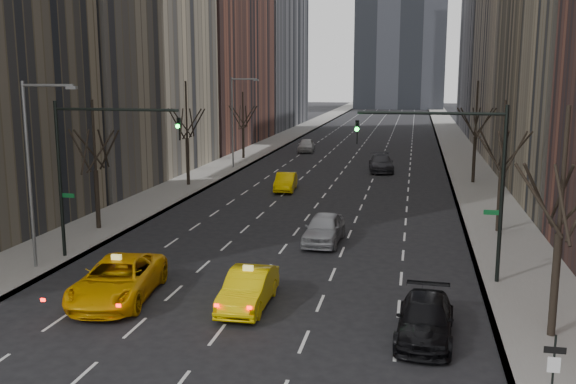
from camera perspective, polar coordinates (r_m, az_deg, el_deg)
The scene contains 20 objects.
sidewalk_left at distance 89.93m, azimuth -1.12°, elevation 4.47°, with size 4.50×320.00×0.15m, color slate.
sidewalk_right at distance 88.03m, azimuth 14.70°, elevation 4.00°, with size 4.50×320.00×0.15m, color slate.
tree_lw_b at distance 40.51m, azimuth -16.72°, elevation 1.85°, with size 3.36×3.50×7.82m.
tree_lw_c at distance 55.00m, azimuth -8.95°, elevation 4.66°, with size 3.36×3.50×8.74m.
tree_lw_d at distance 72.13m, azimuth -4.01°, elevation 5.74°, with size 3.36×3.50×7.36m.
tree_rw_a at distance 24.55m, azimuth 22.93°, elevation -3.56°, with size 3.36×3.50×8.28m.
tree_rw_b at distance 40.10m, azimuth 18.42°, elevation 1.67°, with size 3.36×3.50×7.82m.
tree_rw_c at distance 57.84m, azimuth 16.30°, elevation 4.65°, with size 3.36×3.50×8.74m.
traffic_mast_left at distance 33.68m, azimuth -17.27°, elevation 3.19°, with size 6.69×0.39×8.00m.
traffic_mast_right at distance 29.71m, azimuth 15.40°, elevation 2.37°, with size 6.69×0.39×8.00m.
streetlight_near at distance 32.84m, azimuth -21.60°, elevation 2.98°, with size 2.83×0.22×9.00m.
streetlight_far at distance 64.95m, azimuth -4.67°, elevation 7.03°, with size 2.83×0.22×9.00m.
sign_post at distance 18.44m, azimuth 22.47°, elevation -15.00°, with size 0.55×0.06×2.80m.
taxi_suv at distance 28.39m, azimuth -14.89°, elevation -7.54°, with size 2.91×6.30×1.75m, color #E6A204.
taxi_sedan at distance 26.69m, azimuth -3.54°, elevation -8.58°, with size 1.64×4.71×1.55m, color #E6C204.
silver_sedan_ahead at distance 36.46m, azimuth 3.21°, elevation -3.26°, with size 1.97×4.90×1.67m, color gray.
parked_suv_black at distance 24.19m, azimuth 12.09°, elevation -11.02°, with size 2.00×4.92×1.43m, color black.
far_taxi at distance 52.66m, azimuth -0.21°, elevation 0.90°, with size 1.54×4.42×1.46m, color yellow.
far_suv_grey at distance 63.81m, azimuth 8.27°, elevation 2.57°, with size 2.32×5.70×1.66m, color #2A292E.
far_car_white at distance 79.17m, azimuth 1.64°, elevation 4.18°, with size 1.91×4.74×1.62m, color #B9B9B9.
Camera 1 is at (6.91, -17.36, 9.48)m, focal length 40.00 mm.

